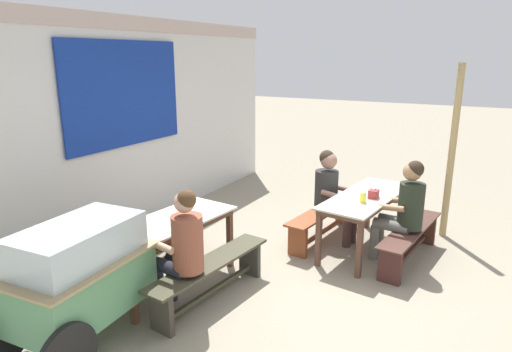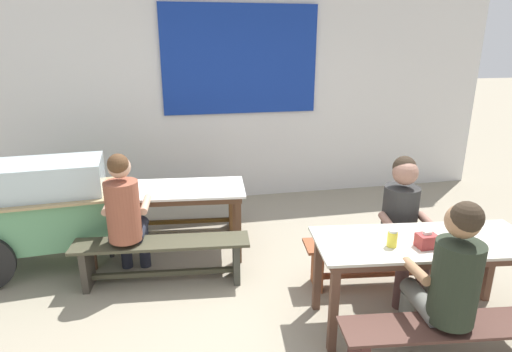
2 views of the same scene
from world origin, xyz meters
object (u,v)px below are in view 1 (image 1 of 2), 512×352
(bench_far_back, at_px, (134,248))
(person_left_back_turned, at_px, (182,245))
(tissue_box, at_px, (374,194))
(wooden_support_post, at_px, (452,153))
(bench_near_front, at_px, (410,240))
(person_right_near_table, at_px, (331,190))
(bench_far_front, at_px, (211,274))
(food_cart, at_px, (79,274))
(person_near_front, at_px, (404,206))
(dining_table_near, at_px, (366,201))
(condiment_jar, at_px, (363,197))
(dining_table_far, at_px, (168,228))
(bench_near_back, at_px, (323,219))

(bench_far_back, relative_size, person_left_back_turned, 1.29)
(tissue_box, distance_m, wooden_support_post, 1.36)
(bench_near_front, distance_m, person_right_near_table, 1.18)
(bench_far_front, distance_m, person_left_back_turned, 0.52)
(bench_far_front, bearing_deg, bench_near_front, -39.73)
(food_cart, bearing_deg, person_near_front, -35.48)
(bench_near_front, bearing_deg, food_cart, 144.15)
(tissue_box, bearing_deg, person_left_back_turned, 151.31)
(bench_near_front, distance_m, food_cart, 3.75)
(dining_table_near, height_order, condiment_jar, condiment_jar)
(bench_far_back, distance_m, food_cart, 1.40)
(food_cart, relative_size, person_near_front, 1.28)
(dining_table_far, xyz_separation_m, food_cart, (-1.16, -0.00, -0.02))
(bench_far_back, height_order, tissue_box, tissue_box)
(dining_table_near, distance_m, person_left_back_turned, 2.56)
(bench_far_front, relative_size, wooden_support_post, 0.69)
(person_near_front, height_order, condiment_jar, person_near_front)
(food_cart, height_order, person_near_front, person_near_front)
(food_cart, xyz_separation_m, tissue_box, (3.03, -1.71, 0.15))
(dining_table_near, relative_size, person_near_front, 1.35)
(bench_far_front, bearing_deg, condiment_jar, -31.99)
(condiment_jar, bearing_deg, dining_table_far, 134.84)
(person_left_back_turned, bearing_deg, wooden_support_post, -30.69)
(dining_table_near, xyz_separation_m, person_left_back_turned, (-2.30, 1.12, 0.05))
(person_left_back_turned, height_order, tissue_box, person_left_back_turned)
(bench_near_back, xyz_separation_m, person_near_front, (-0.22, -1.08, 0.43))
(person_left_back_turned, xyz_separation_m, tissue_box, (2.24, -1.22, 0.08))
(dining_table_far, bearing_deg, bench_far_front, -95.74)
(bench_far_front, bearing_deg, dining_table_far, 84.26)
(dining_table_near, bearing_deg, tissue_box, -121.78)
(dining_table_far, bearing_deg, person_left_back_turned, -126.83)
(dining_table_far, xyz_separation_m, bench_far_back, (0.06, 0.59, -0.38))
(person_left_back_turned, height_order, wooden_support_post, wooden_support_post)
(person_left_back_turned, relative_size, condiment_jar, 9.68)
(bench_near_front, relative_size, condiment_jar, 12.27)
(condiment_jar, bearing_deg, bench_far_back, 125.26)
(bench_near_back, bearing_deg, bench_far_front, 168.15)
(person_left_back_turned, distance_m, wooden_support_post, 3.88)
(person_near_front, xyz_separation_m, tissue_box, (0.09, 0.39, 0.07))
(bench_far_back, xyz_separation_m, condiment_jar, (1.57, -2.23, 0.53))
(person_near_front, height_order, person_right_near_table, person_near_front)
(bench_near_back, height_order, wooden_support_post, wooden_support_post)
(dining_table_far, xyz_separation_m, condiment_jar, (1.63, -1.64, 0.14))
(dining_table_near, height_order, wooden_support_post, wooden_support_post)
(condiment_jar, bearing_deg, bench_far_front, 148.01)
(dining_table_near, distance_m, tissue_box, 0.18)
(food_cart, distance_m, wooden_support_post, 4.81)
(dining_table_far, bearing_deg, food_cart, -179.96)
(person_right_near_table, bearing_deg, bench_near_front, -99.35)
(bench_near_back, bearing_deg, bench_near_front, -96.77)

